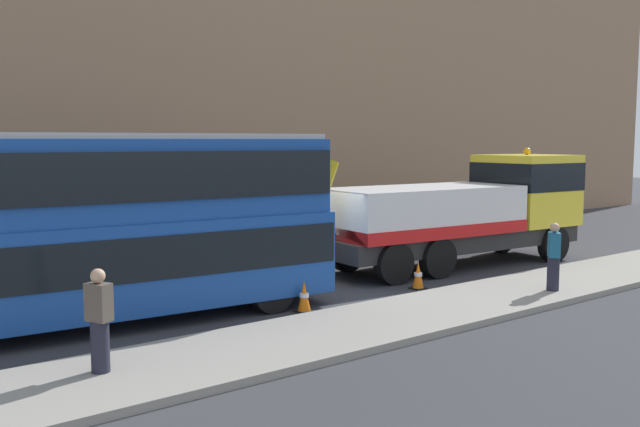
{
  "coord_description": "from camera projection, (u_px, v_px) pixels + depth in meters",
  "views": [
    {
      "loc": [
        -11.11,
        -14.78,
        3.91
      ],
      "look_at": [
        -0.02,
        -0.48,
        2.0
      ],
      "focal_mm": 39.01,
      "sensor_mm": 36.0,
      "label": 1
    }
  ],
  "objects": [
    {
      "name": "building_facade",
      "position": [
        177.0,
        19.0,
        23.93
      ],
      "size": [
        60.0,
        1.5,
        16.0
      ],
      "color": "#9E7A5B",
      "rests_on": "ground_plane"
    },
    {
      "name": "recovery_tow_truck",
      "position": [
        466.0,
        209.0,
        21.71
      ],
      "size": [
        10.23,
        3.38,
        3.67
      ],
      "rotation": [
        0.0,
        0.0,
        -0.08
      ],
      "color": "#2D2D2D",
      "rests_on": "ground_plane"
    },
    {
      "name": "pedestrian_onlooker",
      "position": [
        99.0,
        322.0,
        11.24
      ],
      "size": [
        0.41,
        0.47,
        1.71
      ],
      "rotation": [
        0.0,
        0.0,
        0.44
      ],
      "color": "#232333",
      "rests_on": "near_kerb"
    },
    {
      "name": "traffic_cone_midway",
      "position": [
        418.0,
        276.0,
        18.29
      ],
      "size": [
        0.36,
        0.36,
        0.72
      ],
      "color": "orange",
      "rests_on": "ground_plane"
    },
    {
      "name": "near_kerb",
      "position": [
        423.0,
        313.0,
        15.49
      ],
      "size": [
        60.0,
        2.8,
        0.15
      ],
      "primitive_type": "cube",
      "color": "gray",
      "rests_on": "ground_plane"
    },
    {
      "name": "double_decker_bus",
      "position": [
        82.0,
        222.0,
        14.37
      ],
      "size": [
        11.18,
        3.46,
        4.06
      ],
      "rotation": [
        0.0,
        0.0,
        -0.08
      ],
      "color": "#19479E",
      "rests_on": "ground_plane"
    },
    {
      "name": "pedestrian_bystander",
      "position": [
        554.0,
        258.0,
        17.39
      ],
      "size": [
        0.47,
        0.46,
        1.71
      ],
      "rotation": [
        0.0,
        0.0,
        2.32
      ],
      "color": "#232333",
      "rests_on": "near_kerb"
    },
    {
      "name": "ground_plane",
      "position": [
        310.0,
        285.0,
        18.8
      ],
      "size": [
        120.0,
        120.0,
        0.0
      ],
      "primitive_type": "plane",
      "color": "#38383D"
    },
    {
      "name": "traffic_cone_near_bus",
      "position": [
        304.0,
        298.0,
        15.84
      ],
      "size": [
        0.36,
        0.36,
        0.72
      ],
      "color": "orange",
      "rests_on": "ground_plane"
    }
  ]
}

